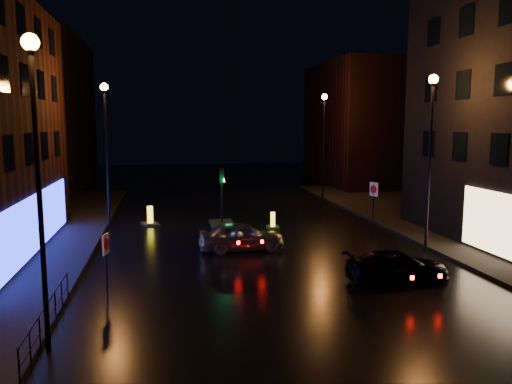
# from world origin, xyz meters

# --- Properties ---
(ground) EXTENTS (120.00, 120.00, 0.00)m
(ground) POSITION_xyz_m (0.00, 0.00, 0.00)
(ground) COLOR black
(ground) RESTS_ON ground
(pavement_right) EXTENTS (12.00, 44.00, 0.15)m
(pavement_right) POSITION_xyz_m (14.00, 8.00, 0.07)
(pavement_right) COLOR black
(pavement_right) RESTS_ON ground
(building_far_left) EXTENTS (8.00, 16.00, 14.00)m
(building_far_left) POSITION_xyz_m (-16.00, 35.00, 7.00)
(building_far_left) COLOR black
(building_far_left) RESTS_ON ground
(building_far_right) EXTENTS (8.00, 14.00, 12.00)m
(building_far_right) POSITION_xyz_m (15.00, 32.00, 6.00)
(building_far_right) COLOR black
(building_far_right) RESTS_ON ground
(street_lamp_lnear) EXTENTS (0.44, 0.44, 8.37)m
(street_lamp_lnear) POSITION_xyz_m (-7.80, -2.00, 5.56)
(street_lamp_lnear) COLOR black
(street_lamp_lnear) RESTS_ON ground
(street_lamp_lfar) EXTENTS (0.44, 0.44, 8.37)m
(street_lamp_lfar) POSITION_xyz_m (-7.80, 14.00, 5.56)
(street_lamp_lfar) COLOR black
(street_lamp_lfar) RESTS_ON ground
(street_lamp_rnear) EXTENTS (0.44, 0.44, 8.37)m
(street_lamp_rnear) POSITION_xyz_m (7.80, 6.00, 5.56)
(street_lamp_rnear) COLOR black
(street_lamp_rnear) RESTS_ON ground
(street_lamp_rfar) EXTENTS (0.44, 0.44, 8.37)m
(street_lamp_rfar) POSITION_xyz_m (7.80, 22.00, 5.56)
(street_lamp_rfar) COLOR black
(street_lamp_rfar) RESTS_ON ground
(traffic_signal) EXTENTS (1.40, 2.40, 3.45)m
(traffic_signal) POSITION_xyz_m (-1.20, 14.00, 0.50)
(traffic_signal) COLOR black
(traffic_signal) RESTS_ON ground
(guard_railing) EXTENTS (0.05, 6.04, 1.00)m
(guard_railing) POSITION_xyz_m (-8.00, -1.00, 0.74)
(guard_railing) COLOR black
(guard_railing) RESTS_ON ground
(silver_hatchback) EXTENTS (4.15, 1.73, 1.40)m
(silver_hatchback) POSITION_xyz_m (-0.97, 7.64, 0.70)
(silver_hatchback) COLOR #A2A5A9
(silver_hatchback) RESTS_ON ground
(dark_sedan) EXTENTS (4.17, 1.90, 1.18)m
(dark_sedan) POSITION_xyz_m (4.29, 1.86, 0.59)
(dark_sedan) COLOR black
(dark_sedan) RESTS_ON ground
(bollard_near) EXTENTS (0.83, 1.15, 0.94)m
(bollard_near) POSITION_xyz_m (1.64, 12.50, 0.21)
(bollard_near) COLOR black
(bollard_near) RESTS_ON ground
(bollard_far) EXTENTS (1.22, 1.50, 1.14)m
(bollard_far) POSITION_xyz_m (-5.50, 14.77, 0.25)
(bollard_far) COLOR black
(bollard_far) RESTS_ON ground
(road_sign_left) EXTENTS (0.18, 0.54, 2.24)m
(road_sign_left) POSITION_xyz_m (-6.69, 2.27, 1.68)
(road_sign_left) COLOR black
(road_sign_left) RESTS_ON ground
(road_sign_right) EXTENTS (0.31, 0.59, 2.58)m
(road_sign_right) POSITION_xyz_m (7.90, 12.46, 1.93)
(road_sign_right) COLOR black
(road_sign_right) RESTS_ON ground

